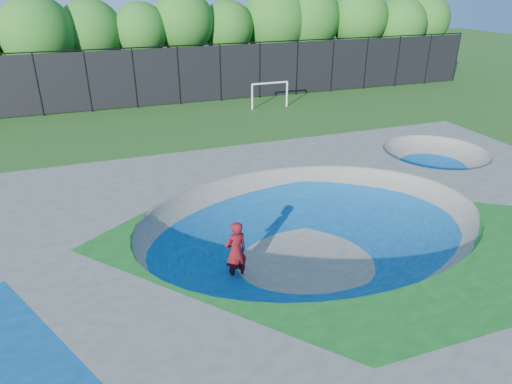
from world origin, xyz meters
TOP-DOWN VIEW (x-y plane):
  - ground at (0.00, 0.00)m, footprint 120.00×120.00m
  - skate_deck at (0.00, 0.00)m, footprint 22.00×14.00m
  - skater at (-2.60, -0.35)m, footprint 0.79×0.61m
  - skateboard at (-2.60, -0.35)m, footprint 0.80×0.51m
  - soccer_goal at (5.60, 17.92)m, footprint 2.67×0.12m
  - fence at (0.00, 21.00)m, footprint 48.09×0.09m
  - treeline at (1.77, 26.11)m, footprint 52.21×7.29m

SIDE VIEW (x-z plane):
  - ground at x=0.00m, z-range 0.00..0.00m
  - skateboard at x=-2.60m, z-range 0.00..0.05m
  - skate_deck at x=0.00m, z-range 0.00..1.50m
  - skater at x=-2.60m, z-range 0.00..1.92m
  - soccer_goal at x=5.60m, z-range 0.33..2.10m
  - fence at x=0.00m, z-range 0.08..4.12m
  - treeline at x=1.77m, z-range 0.79..8.79m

